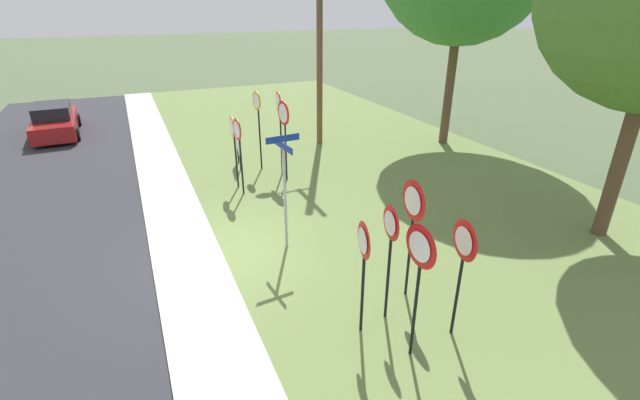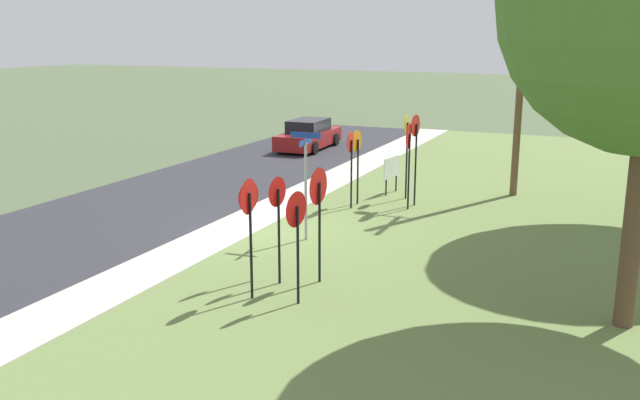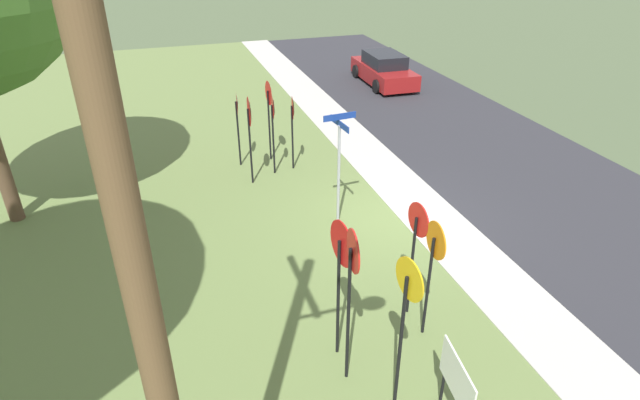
{
  "view_description": "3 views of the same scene",
  "coord_description": "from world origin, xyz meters",
  "px_view_note": "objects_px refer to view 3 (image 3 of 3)",
  "views": [
    {
      "loc": [
        9.16,
        -1.47,
        5.6
      ],
      "look_at": [
        0.69,
        2.28,
        1.33
      ],
      "focal_mm": 24.36,
      "sensor_mm": 36.0,
      "label": 1
    },
    {
      "loc": [
        16.33,
        8.94,
        5.36
      ],
      "look_at": [
        0.16,
        1.86,
        1.11
      ],
      "focal_mm": 39.09,
      "sensor_mm": 36.0,
      "label": 2
    },
    {
      "loc": [
        -10.23,
        5.45,
        6.85
      ],
      "look_at": [
        -1.27,
        2.53,
        1.65
      ],
      "focal_mm": 29.09,
      "sensor_mm": 36.0,
      "label": 3
    }
  ],
  "objects_px": {
    "yield_sign_near_right": "(269,102)",
    "notice_board": "(456,382)",
    "utility_pole": "(152,251)",
    "street_name_post": "(339,160)",
    "yield_sign_far_right": "(250,120)",
    "stop_sign_near_right": "(406,306)",
    "yield_sign_far_left": "(293,116)",
    "stop_sign_far_left": "(433,256)",
    "stop_sign_near_left": "(341,261)",
    "stop_sign_far_center": "(351,277)",
    "yield_sign_near_left": "(273,117)",
    "stop_sign_far_right": "(416,237)",
    "yield_sign_center": "(238,112)",
    "parked_sedan_distant": "(384,70)"
  },
  "relations": [
    {
      "from": "stop_sign_near_right",
      "to": "stop_sign_far_center",
      "type": "relative_size",
      "value": 0.97
    },
    {
      "from": "yield_sign_center",
      "to": "parked_sedan_distant",
      "type": "distance_m",
      "value": 10.46
    },
    {
      "from": "stop_sign_far_center",
      "to": "yield_sign_far_right",
      "type": "xyz_separation_m",
      "value": [
        7.59,
        0.04,
        -0.15
      ]
    },
    {
      "from": "utility_pole",
      "to": "parked_sedan_distant",
      "type": "distance_m",
      "value": 21.55
    },
    {
      "from": "stop_sign_far_right",
      "to": "yield_sign_far_right",
      "type": "relative_size",
      "value": 0.94
    },
    {
      "from": "stop_sign_far_right",
      "to": "yield_sign_center",
      "type": "height_order",
      "value": "stop_sign_far_right"
    },
    {
      "from": "stop_sign_near_right",
      "to": "yield_sign_near_right",
      "type": "distance_m",
      "value": 9.82
    },
    {
      "from": "parked_sedan_distant",
      "to": "yield_sign_near_left",
      "type": "bearing_deg",
      "value": 139.32
    },
    {
      "from": "street_name_post",
      "to": "notice_board",
      "type": "distance_m",
      "value": 6.18
    },
    {
      "from": "stop_sign_far_right",
      "to": "parked_sedan_distant",
      "type": "height_order",
      "value": "stop_sign_far_right"
    },
    {
      "from": "street_name_post",
      "to": "stop_sign_far_right",
      "type": "bearing_deg",
      "value": 177.19
    },
    {
      "from": "utility_pole",
      "to": "stop_sign_near_left",
      "type": "bearing_deg",
      "value": -38.02
    },
    {
      "from": "yield_sign_far_left",
      "to": "street_name_post",
      "type": "bearing_deg",
      "value": -166.16
    },
    {
      "from": "stop_sign_far_right",
      "to": "yield_sign_far_left",
      "type": "bearing_deg",
      "value": -1.75
    },
    {
      "from": "stop_sign_near_right",
      "to": "notice_board",
      "type": "height_order",
      "value": "stop_sign_near_right"
    },
    {
      "from": "yield_sign_near_left",
      "to": "street_name_post",
      "type": "relative_size",
      "value": 0.83
    },
    {
      "from": "yield_sign_near_right",
      "to": "yield_sign_far_right",
      "type": "height_order",
      "value": "yield_sign_far_right"
    },
    {
      "from": "utility_pole",
      "to": "notice_board",
      "type": "height_order",
      "value": "utility_pole"
    },
    {
      "from": "yield_sign_near_right",
      "to": "notice_board",
      "type": "bearing_deg",
      "value": 178.84
    },
    {
      "from": "yield_sign_center",
      "to": "notice_board",
      "type": "xyz_separation_m",
      "value": [
        -10.22,
        -1.32,
        -0.89
      ]
    },
    {
      "from": "utility_pole",
      "to": "yield_sign_far_right",
      "type": "bearing_deg",
      "value": -13.66
    },
    {
      "from": "yield_sign_far_left",
      "to": "utility_pole",
      "type": "distance_m",
      "value": 12.01
    },
    {
      "from": "utility_pole",
      "to": "yield_sign_near_right",
      "type": "bearing_deg",
      "value": -16.05
    },
    {
      "from": "yield_sign_center",
      "to": "utility_pole",
      "type": "distance_m",
      "value": 12.3
    },
    {
      "from": "yield_sign_far_right",
      "to": "utility_pole",
      "type": "relative_size",
      "value": 0.28
    },
    {
      "from": "stop_sign_far_left",
      "to": "street_name_post",
      "type": "relative_size",
      "value": 0.83
    },
    {
      "from": "stop_sign_near_left",
      "to": "stop_sign_far_left",
      "type": "xyz_separation_m",
      "value": [
        -0.03,
        -1.68,
        -0.26
      ]
    },
    {
      "from": "stop_sign_far_right",
      "to": "yield_sign_near_left",
      "type": "distance_m",
      "value": 6.93
    },
    {
      "from": "stop_sign_near_right",
      "to": "stop_sign_far_left",
      "type": "xyz_separation_m",
      "value": [
        1.33,
        -1.2,
        -0.29
      ]
    },
    {
      "from": "stop_sign_near_left",
      "to": "stop_sign_far_center",
      "type": "distance_m",
      "value": 0.59
    },
    {
      "from": "stop_sign_far_center",
      "to": "yield_sign_near_left",
      "type": "bearing_deg",
      "value": 1.31
    },
    {
      "from": "stop_sign_far_center",
      "to": "yield_sign_far_right",
      "type": "height_order",
      "value": "stop_sign_far_center"
    },
    {
      "from": "yield_sign_near_left",
      "to": "yield_sign_center",
      "type": "bearing_deg",
      "value": 51.57
    },
    {
      "from": "stop_sign_far_center",
      "to": "stop_sign_far_left",
      "type": "bearing_deg",
      "value": -65.86
    },
    {
      "from": "yield_sign_far_right",
      "to": "yield_sign_center",
      "type": "relative_size",
      "value": 1.1
    },
    {
      "from": "yield_sign_near_right",
      "to": "parked_sedan_distant",
      "type": "xyz_separation_m",
      "value": [
        6.7,
        -6.86,
        -1.27
      ]
    },
    {
      "from": "stop_sign_near_right",
      "to": "parked_sedan_distant",
      "type": "relative_size",
      "value": 0.66
    },
    {
      "from": "yield_sign_far_left",
      "to": "notice_board",
      "type": "distance_m",
      "value": 9.52
    },
    {
      "from": "yield_sign_near_right",
      "to": "notice_board",
      "type": "relative_size",
      "value": 2.01
    },
    {
      "from": "stop_sign_near_left",
      "to": "stop_sign_far_left",
      "type": "height_order",
      "value": "stop_sign_near_left"
    },
    {
      "from": "utility_pole",
      "to": "street_name_post",
      "type": "bearing_deg",
      "value": -28.5
    },
    {
      "from": "stop_sign_far_center",
      "to": "parked_sedan_distant",
      "type": "xyz_separation_m",
      "value": [
        15.74,
        -7.7,
        -1.46
      ]
    },
    {
      "from": "stop_sign_near_right",
      "to": "yield_sign_far_left",
      "type": "distance_m",
      "value": 8.98
    },
    {
      "from": "stop_sign_near_left",
      "to": "yield_sign_center",
      "type": "bearing_deg",
      "value": -5.14
    },
    {
      "from": "yield_sign_far_left",
      "to": "street_name_post",
      "type": "distance_m",
      "value": 3.38
    },
    {
      "from": "stop_sign_near_left",
      "to": "yield_sign_near_right",
      "type": "xyz_separation_m",
      "value": [
        8.46,
        -0.79,
        -0.09
      ]
    },
    {
      "from": "yield_sign_near_right",
      "to": "yield_sign_far_right",
      "type": "distance_m",
      "value": 1.69
    },
    {
      "from": "stop_sign_near_right",
      "to": "yield_sign_near_right",
      "type": "xyz_separation_m",
      "value": [
        9.81,
        -0.32,
        -0.12
      ]
    },
    {
      "from": "yield_sign_far_right",
      "to": "notice_board",
      "type": "height_order",
      "value": "yield_sign_far_right"
    },
    {
      "from": "stop_sign_near_right",
      "to": "stop_sign_far_right",
      "type": "distance_m",
      "value": 2.28
    }
  ]
}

